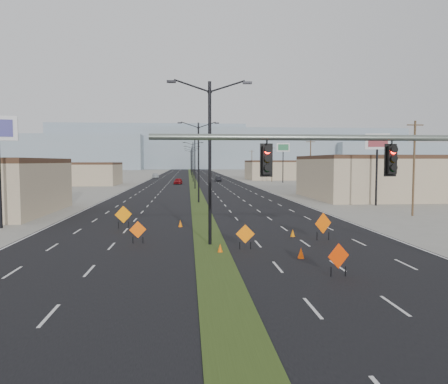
{
  "coord_description": "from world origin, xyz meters",
  "views": [
    {
      "loc": [
        -1.35,
        -14.7,
        5.17
      ],
      "look_at": [
        0.98,
        13.33,
        3.2
      ],
      "focal_mm": 35.0,
      "sensor_mm": 36.0,
      "label": 1
    }
  ],
  "objects": [
    {
      "name": "streetlight_2",
      "position": [
        0.0,
        68.0,
        5.42
      ],
      "size": [
        5.15,
        0.24,
        10.02
      ],
      "color": "black",
      "rests_on": "ground"
    },
    {
      "name": "building_se_near",
      "position": [
        34.0,
        45.0,
        2.75
      ],
      "size": [
        36.0,
        18.0,
        5.5
      ],
      "primitive_type": "cube",
      "color": "tan",
      "rests_on": "ground"
    },
    {
      "name": "cone_2",
      "position": [
        5.81,
        14.45,
        0.27
      ],
      "size": [
        0.38,
        0.38,
        0.54
      ],
      "primitive_type": "cone",
      "rotation": [
        0.0,
        0.0,
        0.2
      ],
      "color": "orange",
      "rests_on": "ground"
    },
    {
      "name": "car_far",
      "position": [
        -11.5,
        123.57,
        0.71
      ],
      "size": [
        2.5,
        5.11,
        1.43
      ],
      "primitive_type": "imported",
      "rotation": [
        0.0,
        0.0,
        0.1
      ],
      "color": "#B8BEC2",
      "rests_on": "ground"
    },
    {
      "name": "cone_0",
      "position": [
        0.45,
        9.63,
        0.27
      ],
      "size": [
        0.33,
        0.33,
        0.53
      ],
      "primitive_type": "cone",
      "rotation": [
        0.0,
        0.0,
        -0.03
      ],
      "color": "#DA5704",
      "rests_on": "ground"
    },
    {
      "name": "utility_pole_2",
      "position": [
        20.0,
        95.0,
        4.67
      ],
      "size": [
        1.6,
        0.2,
        9.0
      ],
      "color": "#4C3823",
      "rests_on": "ground"
    },
    {
      "name": "pole_sign_east_near",
      "position": [
        20.73,
        34.78,
        6.81
      ],
      "size": [
        2.74,
        1.05,
        8.43
      ],
      "rotation": [
        0.0,
        0.0,
        -0.26
      ],
      "color": "black",
      "rests_on": "ground"
    },
    {
      "name": "road_surface",
      "position": [
        0.0,
        100.0,
        0.0
      ],
      "size": [
        25.0,
        400.0,
        0.02
      ],
      "primitive_type": "cube",
      "color": "black",
      "rests_on": "ground"
    },
    {
      "name": "pole_sign_east_far",
      "position": [
        21.91,
        90.68,
        7.91
      ],
      "size": [
        3.13,
        1.22,
        9.68
      ],
      "rotation": [
        0.0,
        0.0,
        -0.28
      ],
      "color": "black",
      "rests_on": "ground"
    },
    {
      "name": "construction_sign_2",
      "position": [
        -6.3,
        19.08,
        1.05
      ],
      "size": [
        1.24,
        0.56,
        1.78
      ],
      "rotation": [
        0.0,
        0.0,
        0.4
      ],
      "color": "orange",
      "rests_on": "ground"
    },
    {
      "name": "streetlight_1",
      "position": [
        0.0,
        40.0,
        5.42
      ],
      "size": [
        5.15,
        0.24,
        10.02
      ],
      "color": "black",
      "rests_on": "ground"
    },
    {
      "name": "streetlight_3",
      "position": [
        0.0,
        96.0,
        5.42
      ],
      "size": [
        5.15,
        0.24,
        10.02
      ],
      "color": "black",
      "rests_on": "ground"
    },
    {
      "name": "construction_sign_5",
      "position": [
        7.47,
        12.98,
        1.07
      ],
      "size": [
        1.26,
        0.6,
        1.82
      ],
      "rotation": [
        0.0,
        0.0,
        0.43
      ],
      "color": "#EF5905",
      "rests_on": "ground"
    },
    {
      "name": "utility_pole_0",
      "position": [
        20.0,
        25.0,
        4.67
      ],
      "size": [
        1.6,
        0.2,
        9.0
      ],
      "color": "#4C3823",
      "rests_on": "ground"
    },
    {
      "name": "mesa_east",
      "position": [
        180.0,
        290.0,
        9.0
      ],
      "size": [
        160.0,
        50.0,
        18.0
      ],
      "primitive_type": "cube",
      "color": "#889CA8",
      "rests_on": "ground"
    },
    {
      "name": "utility_pole_1",
      "position": [
        20.0,
        60.0,
        4.67
      ],
      "size": [
        1.6,
        0.2,
        9.0
      ],
      "color": "#4C3823",
      "rests_on": "ground"
    },
    {
      "name": "mesa_backdrop",
      "position": [
        -30.0,
        320.0,
        16.0
      ],
      "size": [
        140.0,
        50.0,
        32.0
      ],
      "primitive_type": "cube",
      "color": "#889CA8",
      "rests_on": "ground"
    },
    {
      "name": "construction_sign_4",
      "position": [
        5.36,
        4.07,
        0.89
      ],
      "size": [
        1.09,
        0.41,
        1.52
      ],
      "rotation": [
        0.0,
        0.0,
        0.33
      ],
      "color": "red",
      "rests_on": "ground"
    },
    {
      "name": "signal_mast",
      "position": [
        8.56,
        2.0,
        4.79
      ],
      "size": [
        16.3,
        0.6,
        8.0
      ],
      "color": "slate",
      "rests_on": "ground"
    },
    {
      "name": "cone_3",
      "position": [
        -1.95,
        19.61,
        0.28
      ],
      "size": [
        0.37,
        0.37,
        0.56
      ],
      "primitive_type": "cone",
      "rotation": [
        0.0,
        0.0,
        0.1
      ],
      "color": "#E06104",
      "rests_on": "ground"
    },
    {
      "name": "construction_sign_1",
      "position": [
        -4.5,
        12.83,
        0.83
      ],
      "size": [
        1.04,
        0.33,
        1.43
      ],
      "rotation": [
        0.0,
        0.0,
        0.27
      ],
      "color": "#FF5A05",
      "rests_on": "ground"
    },
    {
      "name": "building_sw_far",
      "position": [
        -32.0,
        85.0,
        2.25
      ],
      "size": [
        30.0,
        14.0,
        4.5
      ],
      "primitive_type": "cube",
      "color": "tan",
      "rests_on": "ground"
    },
    {
      "name": "building_se_far",
      "position": [
        38.0,
        110.0,
        2.5
      ],
      "size": [
        44.0,
        16.0,
        5.0
      ],
      "primitive_type": "cube",
      "color": "tan",
      "rests_on": "ground"
    },
    {
      "name": "car_left",
      "position": [
        -3.57,
        85.25,
        0.69
      ],
      "size": [
        2.11,
        4.24,
        1.39
      ],
      "primitive_type": "imported",
      "rotation": [
        0.0,
        0.0,
        -0.12
      ],
      "color": "maroon",
      "rests_on": "ground"
    },
    {
      "name": "mesa_center",
      "position": [
        40.0,
        300.0,
        14.0
      ],
      "size": [
        220.0,
        50.0,
        28.0
      ],
      "primitive_type": "cube",
      "color": "#889CA8",
      "rests_on": "ground"
    },
    {
      "name": "streetlight_4",
      "position": [
        0.0,
        124.0,
        5.42
      ],
      "size": [
        5.15,
        0.24,
        10.02
      ],
      "color": "black",
      "rests_on": "ground"
    },
    {
      "name": "streetlight_0",
      "position": [
        0.0,
        12.0,
        5.42
      ],
      "size": [
        5.15,
        0.24,
        10.02
      ],
      "color": "black",
      "rests_on": "ground"
    },
    {
      "name": "construction_sign_3",
      "position": [
        2.0,
        10.48,
        0.86
      ],
      "size": [
        1.11,
        0.17,
        1.48
      ],
      "rotation": [
        0.0,
        0.0,
        -0.12
      ],
      "color": "orange",
      "rests_on": "ground"
    },
    {
      "name": "mesa_west",
      "position": [
        -120.0,
        280.0,
        11.0
      ],
      "size": [
        180.0,
        50.0,
        22.0
      ],
      "primitive_type": "cube",
      "color": "#889CA8",
      "rests_on": "ground"
    },
    {
      "name": "ground",
      "position": [
        0.0,
        0.0,
        0.0
      ],
      "size": [
        600.0,
        600.0,
        0.0
      ],
      "primitive_type": "plane",
      "color": "gray",
      "rests_on": "ground"
    },
    {
      "name": "streetlight_5",
      "position": [
        0.0,
        152.0,
        5.42
      ],
      "size": [
        5.15,
        0.24,
        10.02
      ],
      "color": "black",
      "rests_on": "ground"
    },
    {
      "name": "median_strip",
      "position": [
        0.0,
        100.0,
        0.0
      ],
      "size": [
        2.0,
        400.0,
        0.04
      ],
      "primitive_type": "cube",
      "color": "#314318",
      "rests_on": "ground"
    },
    {
      "name": "utility_pole_3",
      "position": [
        20.0,
        130.0,
        4.67
      ],
      "size": [
        1.6,
        0.2,
        9.0
      ],
      "color": "#4C3823",
      "rests_on": "ground"
    },
    {
      "name": "cone_1",
      "position": [
        4.64,
        7.83,
        0.3
      ],
      "size": [
        0.36,
        0.36,
        0.6
      ],
      "primitive_type": "cone",
      "rotation": [
        0.0,
        0.0,
        0.0
      ],
      "color": "#D64004",
      "rests_on": "ground"
    },
    {
      "name": "car_mid",
      "position": [
        6.56,
        98.95,
        0.64
      ],
      "size": [
        1.53,
        3.92,
        1.27
      ],
      "primitive_type": "imported",
      "rotation": [
        0.0,
        0.0,
        0.05
      ],
      "color": "black",
      "rests_on": "ground"
    },
    {
      "name": "streetlight_6",
      "position": [
        0.0,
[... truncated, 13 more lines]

